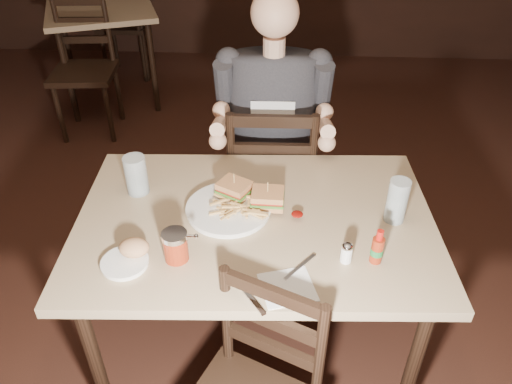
# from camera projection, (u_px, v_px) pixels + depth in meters

# --- Properties ---
(room_shell) EXTENTS (7.00, 7.00, 7.00)m
(room_shell) POSITION_uv_depth(u_px,v_px,m) (286.00, 35.00, 1.50)
(room_shell) COLOR black
(room_shell) RESTS_ON ground
(main_table) EXTENTS (1.32, 0.91, 0.77)m
(main_table) POSITION_uv_depth(u_px,v_px,m) (255.00, 234.00, 1.83)
(main_table) COLOR tan
(main_table) RESTS_ON ground
(bg_table) EXTENTS (1.03, 1.03, 0.77)m
(bg_table) POSITION_uv_depth(u_px,v_px,m) (102.00, 19.00, 3.91)
(bg_table) COLOR tan
(bg_table) RESTS_ON ground
(chair_far) EXTENTS (0.45, 0.49, 0.95)m
(chair_far) POSITION_uv_depth(u_px,v_px,m) (271.00, 181.00, 2.49)
(chair_far) COLOR black
(chair_far) RESTS_ON ground
(bg_chair_far) EXTENTS (0.44, 0.48, 0.93)m
(bg_chair_far) POSITION_uv_depth(u_px,v_px,m) (125.00, 24.00, 4.48)
(bg_chair_far) COLOR black
(bg_chair_far) RESTS_ON ground
(bg_chair_near) EXTENTS (0.47, 0.51, 0.94)m
(bg_chair_near) POSITION_uv_depth(u_px,v_px,m) (84.00, 72.00, 3.59)
(bg_chair_near) COLOR black
(bg_chair_near) RESTS_ON ground
(diner) EXTENTS (0.53, 0.42, 0.91)m
(diner) POSITION_uv_depth(u_px,v_px,m) (273.00, 99.00, 2.17)
(diner) COLOR #2C2B30
(diner) RESTS_ON chair_far
(dinner_plate) EXTENTS (0.32, 0.32, 0.02)m
(dinner_plate) POSITION_uv_depth(u_px,v_px,m) (229.00, 210.00, 1.81)
(dinner_plate) COLOR white
(dinner_plate) RESTS_ON main_table
(sandwich_left) EXTENTS (0.14, 0.14, 0.10)m
(sandwich_left) POSITION_uv_depth(u_px,v_px,m) (234.00, 185.00, 1.84)
(sandwich_left) COLOR tan
(sandwich_left) RESTS_ON dinner_plate
(sandwich_right) EXTENTS (0.12, 0.10, 0.10)m
(sandwich_right) POSITION_uv_depth(u_px,v_px,m) (268.00, 194.00, 1.79)
(sandwich_right) COLOR tan
(sandwich_right) RESTS_ON dinner_plate
(fries_pile) EXTENTS (0.24, 0.17, 0.04)m
(fries_pile) POSITION_uv_depth(u_px,v_px,m) (240.00, 206.00, 1.79)
(fries_pile) COLOR #E0AF63
(fries_pile) RESTS_ON dinner_plate
(ketchup_dollop) EXTENTS (0.04, 0.04, 0.01)m
(ketchup_dollop) POSITION_uv_depth(u_px,v_px,m) (297.00, 214.00, 1.77)
(ketchup_dollop) COLOR maroon
(ketchup_dollop) RESTS_ON dinner_plate
(glass_left) EXTENTS (0.09, 0.09, 0.15)m
(glass_left) POSITION_uv_depth(u_px,v_px,m) (136.00, 175.00, 1.87)
(glass_left) COLOR silver
(glass_left) RESTS_ON main_table
(glass_right) EXTENTS (0.08, 0.08, 0.17)m
(glass_right) POSITION_uv_depth(u_px,v_px,m) (397.00, 201.00, 1.73)
(glass_right) COLOR silver
(glass_right) RESTS_ON main_table
(hot_sauce) EXTENTS (0.04, 0.04, 0.13)m
(hot_sauce) POSITION_uv_depth(u_px,v_px,m) (378.00, 246.00, 1.58)
(hot_sauce) COLOR maroon
(hot_sauce) RESTS_ON main_table
(salt_shaker) EXTENTS (0.04, 0.04, 0.07)m
(salt_shaker) POSITION_uv_depth(u_px,v_px,m) (347.00, 253.00, 1.59)
(salt_shaker) COLOR white
(salt_shaker) RESTS_ON main_table
(syrup_dispenser) EXTENTS (0.09, 0.09, 0.11)m
(syrup_dispenser) POSITION_uv_depth(u_px,v_px,m) (176.00, 246.00, 1.59)
(syrup_dispenser) COLOR maroon
(syrup_dispenser) RESTS_ON main_table
(napkin) EXTENTS (0.19, 0.19, 0.00)m
(napkin) POSITION_uv_depth(u_px,v_px,m) (287.00, 287.00, 1.52)
(napkin) COLOR white
(napkin) RESTS_ON main_table
(knife) EXTENTS (0.15, 0.20, 0.01)m
(knife) POSITION_uv_depth(u_px,v_px,m) (243.00, 289.00, 1.51)
(knife) COLOR silver
(knife) RESTS_ON napkin
(fork) EXTENTS (0.11, 0.12, 0.00)m
(fork) POSITION_uv_depth(u_px,v_px,m) (300.00, 267.00, 1.58)
(fork) COLOR silver
(fork) RESTS_ON napkin
(side_plate) EXTENTS (0.16, 0.16, 0.01)m
(side_plate) POSITION_uv_depth(u_px,v_px,m) (125.00, 264.00, 1.60)
(side_plate) COLOR white
(side_plate) RESTS_ON main_table
(bread_roll) EXTENTS (0.10, 0.09, 0.06)m
(bread_roll) POSITION_uv_depth(u_px,v_px,m) (134.00, 247.00, 1.61)
(bread_roll) COLOR tan
(bread_roll) RESTS_ON side_plate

